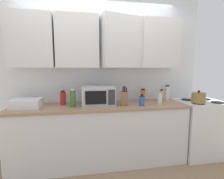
# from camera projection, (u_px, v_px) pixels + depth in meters

# --- Properties ---
(wall_back_with_cabinets) EXTENTS (3.44, 0.49, 2.60)m
(wall_back_with_cabinets) POSITION_uv_depth(u_px,v_px,m) (99.00, 60.00, 2.56)
(wall_back_with_cabinets) COLOR white
(wall_back_with_cabinets) RESTS_ON ground_plane
(counter_run) EXTENTS (2.57, 0.63, 0.90)m
(counter_run) POSITION_uv_depth(u_px,v_px,m) (101.00, 133.00, 2.48)
(counter_run) COLOR silver
(counter_run) RESTS_ON ground_plane
(stove_range) EXTENTS (0.76, 0.64, 0.91)m
(stove_range) POSITION_uv_depth(u_px,v_px,m) (200.00, 127.00, 2.73)
(stove_range) COLOR silver
(stove_range) RESTS_ON ground_plane
(kettle) EXTENTS (0.20, 0.20, 0.19)m
(kettle) POSITION_uv_depth(u_px,v_px,m) (198.00, 98.00, 2.50)
(kettle) COLOR olive
(kettle) RESTS_ON stove_range
(microwave) EXTENTS (0.48, 0.37, 0.28)m
(microwave) POSITION_uv_depth(u_px,v_px,m) (98.00, 95.00, 2.41)
(microwave) COLOR #B7B7BC
(microwave) RESTS_ON counter_run
(dish_rack) EXTENTS (0.38, 0.30, 0.12)m
(dish_rack) POSITION_uv_depth(u_px,v_px,m) (26.00, 103.00, 2.25)
(dish_rack) COLOR silver
(dish_rack) RESTS_ON counter_run
(knife_block) EXTENTS (0.12, 0.14, 0.29)m
(knife_block) POSITION_uv_depth(u_px,v_px,m) (124.00, 98.00, 2.38)
(knife_block) COLOR brown
(knife_block) RESTS_ON counter_run
(bottle_spice_jar) EXTENTS (0.08, 0.08, 0.21)m
(bottle_spice_jar) POSITION_uv_depth(u_px,v_px,m) (143.00, 95.00, 2.65)
(bottle_spice_jar) COLOR #BC6638
(bottle_spice_jar) RESTS_ON counter_run
(bottle_blue_cleaner) EXTENTS (0.08, 0.08, 0.17)m
(bottle_blue_cleaner) POSITION_uv_depth(u_px,v_px,m) (142.00, 101.00, 2.35)
(bottle_blue_cleaner) COLOR #2D56B7
(bottle_blue_cleaner) RESTS_ON counter_run
(bottle_yellow_mustard) EXTENTS (0.05, 0.05, 0.21)m
(bottle_yellow_mustard) POSITION_uv_depth(u_px,v_px,m) (161.00, 96.00, 2.60)
(bottle_yellow_mustard) COLOR gold
(bottle_yellow_mustard) RESTS_ON counter_run
(bottle_green_oil) EXTENTS (0.08, 0.08, 0.26)m
(bottle_green_oil) POSITION_uv_depth(u_px,v_px,m) (73.00, 98.00, 2.27)
(bottle_green_oil) COLOR #386B2D
(bottle_green_oil) RESTS_ON counter_run
(bottle_red_sauce) EXTENTS (0.08, 0.08, 0.21)m
(bottle_red_sauce) POSITION_uv_depth(u_px,v_px,m) (63.00, 98.00, 2.43)
(bottle_red_sauce) COLOR red
(bottle_red_sauce) RESTS_ON counter_run
(bottle_white_jar) EXTENTS (0.08, 0.08, 0.25)m
(bottle_white_jar) POSITION_uv_depth(u_px,v_px,m) (167.00, 93.00, 2.80)
(bottle_white_jar) COLOR white
(bottle_white_jar) RESTS_ON counter_run
(bottle_clear_tall) EXTENTS (0.06, 0.06, 0.17)m
(bottle_clear_tall) POSITION_uv_depth(u_px,v_px,m) (160.00, 99.00, 2.44)
(bottle_clear_tall) COLOR silver
(bottle_clear_tall) RESTS_ON counter_run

